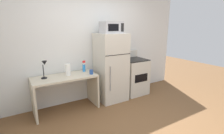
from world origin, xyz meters
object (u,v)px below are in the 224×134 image
(refrigerator, at_px, (111,67))
(desk_lamp, at_px, (44,67))
(coffee_mug, at_px, (91,72))
(oven_range, at_px, (134,76))
(paper_towel_roll, at_px, (68,70))
(spray_bottle, at_px, (84,67))
(microwave, at_px, (111,27))
(desk, at_px, (65,86))

(refrigerator, bearing_deg, desk_lamp, 177.37)
(coffee_mug, relative_size, oven_range, 0.09)
(paper_towel_roll, xyz_separation_m, oven_range, (1.72, -0.05, -0.40))
(spray_bottle, relative_size, oven_range, 0.23)
(microwave, bearing_deg, desk_lamp, 176.54)
(spray_bottle, xyz_separation_m, refrigerator, (0.62, -0.15, -0.05))
(desk, bearing_deg, microwave, -2.00)
(coffee_mug, xyz_separation_m, refrigerator, (0.57, 0.13, -0.00))
(coffee_mug, height_order, oven_range, oven_range)
(desk_lamp, xyz_separation_m, paper_towel_roll, (0.45, -0.01, -0.12))
(desk_lamp, height_order, coffee_mug, desk_lamp)
(spray_bottle, xyz_separation_m, paper_towel_roll, (-0.40, -0.09, 0.02))
(spray_bottle, relative_size, refrigerator, 0.16)
(desk_lamp, distance_m, microwave, 1.64)
(spray_bottle, distance_m, oven_range, 1.38)
(paper_towel_roll, xyz_separation_m, refrigerator, (1.02, -0.06, -0.07))
(desk, height_order, spray_bottle, spray_bottle)
(coffee_mug, bearing_deg, desk_lamp, 167.92)
(spray_bottle, xyz_separation_m, coffee_mug, (0.05, -0.28, -0.05))
(coffee_mug, bearing_deg, spray_bottle, 100.51)
(paper_towel_roll, height_order, microwave, microwave)
(microwave, bearing_deg, refrigerator, 90.32)
(microwave, bearing_deg, spray_bottle, 164.34)
(microwave, bearing_deg, paper_towel_roll, 175.42)
(desk_lamp, bearing_deg, desk, -7.85)
(desk, relative_size, desk_lamp, 3.68)
(refrigerator, bearing_deg, coffee_mug, -167.50)
(coffee_mug, distance_m, paper_towel_roll, 0.49)
(oven_range, bearing_deg, refrigerator, -178.77)
(refrigerator, relative_size, microwave, 3.46)
(paper_towel_roll, relative_size, refrigerator, 0.15)
(desk_lamp, height_order, microwave, microwave)
(refrigerator, distance_m, oven_range, 0.78)
(desk_lamp, xyz_separation_m, oven_range, (2.17, -0.05, -0.52))
(desk_lamp, bearing_deg, coffee_mug, -12.08)
(desk, relative_size, paper_towel_roll, 5.41)
(desk, distance_m, paper_towel_roll, 0.35)
(desk_lamp, height_order, paper_towel_roll, desk_lamp)
(paper_towel_roll, bearing_deg, desk, -154.02)
(spray_bottle, bearing_deg, desk_lamp, -174.33)
(paper_towel_roll, height_order, oven_range, oven_range)
(spray_bottle, distance_m, paper_towel_roll, 0.41)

